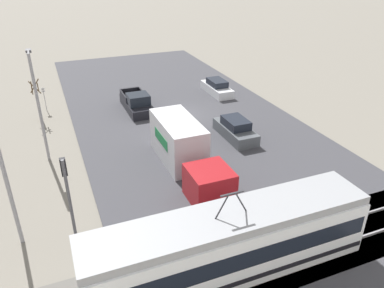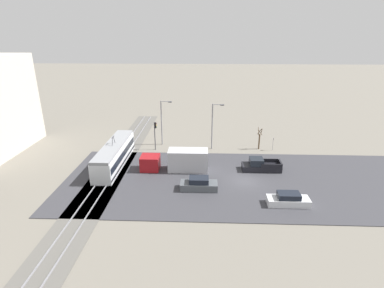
{
  "view_description": "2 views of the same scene",
  "coord_description": "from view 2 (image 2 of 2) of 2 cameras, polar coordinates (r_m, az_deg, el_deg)",
  "views": [
    {
      "loc": [
        11.0,
        30.06,
        13.45
      ],
      "look_at": [
        3.17,
        10.72,
        2.75
      ],
      "focal_mm": 35.0,
      "sensor_mm": 36.0,
      "label": 1
    },
    {
      "loc": [
        -35.66,
        5.58,
        18.44
      ],
      "look_at": [
        4.72,
        7.18,
        3.41
      ],
      "focal_mm": 28.0,
      "sensor_mm": 36.0,
      "label": 2
    }
  ],
  "objects": [
    {
      "name": "street_lamp_mid_block",
      "position": [
        51.63,
        -5.61,
        4.65
      ],
      "size": [
        0.36,
        1.95,
        7.79
      ],
      "color": "gray",
      "rests_on": "ground"
    },
    {
      "name": "traffic_light_pole",
      "position": [
        49.68,
        -7.03,
        2.27
      ],
      "size": [
        0.28,
        0.47,
        4.76
      ],
      "color": "#47474C",
      "rests_on": "ground"
    },
    {
      "name": "sedan_car_1",
      "position": [
        37.59,
        1.32,
        -7.69
      ],
      "size": [
        1.88,
        4.62,
        1.61
      ],
      "color": "#4C5156",
      "rests_on": "ground"
    },
    {
      "name": "rail_bed",
      "position": [
        42.18,
        -16.03,
        -6.31
      ],
      "size": [
        63.97,
        4.4,
        0.22
      ],
      "color": "#5B5954",
      "rests_on": "ground"
    },
    {
      "name": "sedan_car_0",
      "position": [
        36.15,
        17.86,
        -10.09
      ],
      "size": [
        1.76,
        4.74,
        1.49
      ],
      "color": "silver",
      "rests_on": "ground"
    },
    {
      "name": "no_parking_sign",
      "position": [
        51.38,
        15.18,
        0.26
      ],
      "size": [
        0.32,
        0.08,
        2.25
      ],
      "color": "gray",
      "rests_on": "ground"
    },
    {
      "name": "light_rail_tram",
      "position": [
        45.45,
        -14.53,
        -1.99
      ],
      "size": [
        13.37,
        2.77,
        4.34
      ],
      "color": "white",
      "rests_on": "ground"
    },
    {
      "name": "street_tree",
      "position": [
        51.37,
        12.7,
        0.86
      ],
      "size": [
        0.9,
        0.75,
        3.73
      ],
      "color": "brown",
      "rests_on": "ground"
    },
    {
      "name": "road_surface",
      "position": [
        40.52,
        10.0,
        -6.95
      ],
      "size": [
        18.93,
        47.82,
        0.08
      ],
      "color": "#38383D",
      "rests_on": "ground"
    },
    {
      "name": "box_truck",
      "position": [
        42.36,
        -2.52,
        -3.22
      ],
      "size": [
        2.52,
        9.48,
        3.05
      ],
      "color": "maroon",
      "rests_on": "ground"
    },
    {
      "name": "ground_plane",
      "position": [
        40.53,
        10.0,
        -7.0
      ],
      "size": [
        320.0,
        320.0,
        0.0
      ],
      "primitive_type": "plane",
      "color": "slate"
    },
    {
      "name": "street_lamp_near_crossing",
      "position": [
        49.44,
        4.11,
        3.97
      ],
      "size": [
        0.36,
        1.95,
        7.76
      ],
      "color": "gray",
      "rests_on": "ground"
    },
    {
      "name": "pickup_truck",
      "position": [
        43.65,
        12.93,
        -4.05
      ],
      "size": [
        2.09,
        5.44,
        1.8
      ],
      "color": "black",
      "rests_on": "ground"
    }
  ]
}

